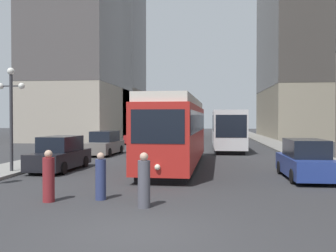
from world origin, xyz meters
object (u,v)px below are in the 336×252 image
Objects in this scene: parked_car_right_far at (305,161)px; pedestrian_crossing_far at (49,178)px; streetcar at (176,130)px; pedestrian_on_sidewalk at (101,178)px; parked_car_left_near at (105,144)px; pedestrian_crossing_near at (144,182)px; parked_car_left_mid at (60,154)px; lamp_post_left_near at (11,103)px; transit_bus at (227,128)px; parked_car_left_far at (136,136)px.

parked_car_right_far is 11.29m from pedestrian_crossing_far.
streetcar is 8.20× the size of pedestrian_on_sidewalk.
pedestrian_crossing_near is (5.93, -16.75, -0.05)m from parked_car_left_near.
lamp_post_left_near is (-1.90, -1.53, 2.72)m from parked_car_left_mid.
pedestrian_on_sidewalk is 0.31× the size of lamp_post_left_near.
pedestrian_crossing_far is (-6.94, -22.60, -1.15)m from transit_bus.
parked_car_left_near is 1.05× the size of parked_car_right_far.
pedestrian_crossing_near is at bearing 44.49° from parked_car_right_far.
pedestrian_crossing_far is at bearing 55.42° from pedestrian_crossing_near.
streetcar is at bearing -27.17° from pedestrian_crossing_near.
parked_car_left_near is 12.78m from parked_car_left_far.
parked_car_left_near reaches higher than pedestrian_crossing_near.
pedestrian_on_sidewalk is at bearing 33.13° from pedestrian_crossing_near.
pedestrian_crossing_near reaches higher than pedestrian_on_sidewalk.
parked_car_left_far reaches higher than pedestrian_crossing_near.
parked_car_left_near is 16.35m from pedestrian_on_sidewalk.
transit_bus is 2.45× the size of parked_car_left_near.
parked_car_left_mid is (-6.06, -2.15, -1.26)m from streetcar.
pedestrian_on_sidewalk is at bearing -55.13° from pedestrian_crossing_far.
parked_car_left_far is at bearing 85.29° from lamp_post_left_near.
parked_car_left_near is (-9.59, -6.32, -1.10)m from transit_bus.
transit_bus is 2.56× the size of parked_car_left_mid.
parked_car_right_far is 8.98m from pedestrian_crossing_near.
pedestrian_crossing_far is 8.01m from lamp_post_left_near.
lamp_post_left_near is (-14.22, 0.14, 2.72)m from parked_car_right_far.
parked_car_left_far is at bearing 22.80° from pedestrian_crossing_far.
pedestrian_crossing_near is at bearing -80.58° from pedestrian_crossing_far.
parked_car_left_mid is at bearing -158.70° from streetcar.
transit_bus is 22.76m from pedestrian_on_sidewalk.
parked_car_left_near is 16.50m from pedestrian_crossing_far.
parked_car_left_mid reaches higher than pedestrian_crossing_near.
pedestrian_crossing_far reaches higher than pedestrian_on_sidewalk.
transit_bus is 17.91m from parked_car_left_mid.
pedestrian_on_sidewalk is (1.62, 0.50, -0.05)m from pedestrian_crossing_far.
parked_car_left_mid is at bearing 37.01° from pedestrian_crossing_far.
pedestrian_crossing_far is at bearing -107.15° from transit_bus.
pedestrian_crossing_near is 1.00× the size of pedestrian_crossing_far.
parked_car_left_far is 28.88m from pedestrian_on_sidewalk.
transit_bus is 7.03× the size of pedestrian_crossing_far.
transit_bus is at bearing -35.42° from pedestrian_crossing_near.
parked_car_left_far is 2.66× the size of pedestrian_on_sidewalk.
lamp_post_left_near is at bearing 24.08° from pedestrian_crossing_near.
transit_bus reaches higher than parked_car_left_far.
parked_car_left_far is 30.12m from pedestrian_crossing_near.
pedestrian_on_sidewalk is at bearing 33.38° from parked_car_right_far.
parked_car_left_near is at bearing 134.28° from streetcar.
pedestrian_on_sidewalk is at bearing -55.69° from parked_car_left_mid.
lamp_post_left_near reaches higher than pedestrian_on_sidewalk.
pedestrian_crossing_near is (-6.38, -6.31, -0.05)m from parked_car_right_far.
transit_bus reaches higher than parked_car_right_far.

